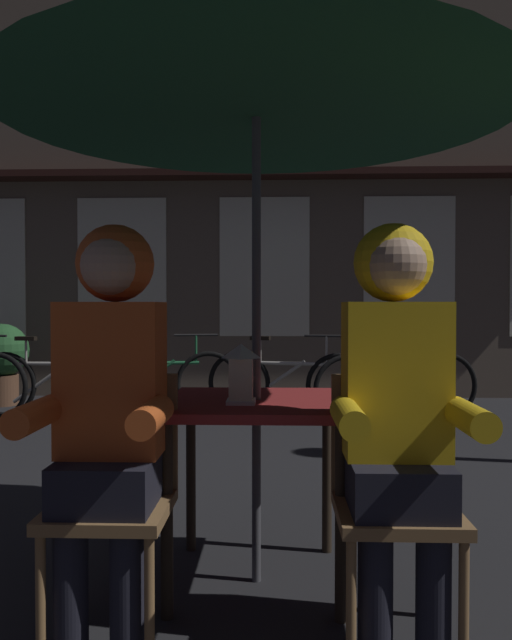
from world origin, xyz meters
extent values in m
plane|color=#232326|center=(0.00, 0.00, 0.00)|extent=(60.00, 60.00, 0.00)
cube|color=maroon|center=(0.00, 0.00, 0.72)|extent=(0.72, 0.72, 0.04)
cylinder|color=#2D2319|center=(-0.31, -0.31, 0.35)|extent=(0.04, 0.04, 0.70)
cylinder|color=#2D2319|center=(0.31, -0.31, 0.35)|extent=(0.04, 0.04, 0.70)
cylinder|color=#2D2319|center=(-0.31, 0.31, 0.35)|extent=(0.04, 0.04, 0.70)
cylinder|color=#2D2319|center=(0.31, 0.31, 0.35)|extent=(0.04, 0.04, 0.70)
cylinder|color=#4C4C51|center=(0.00, 0.00, 1.12)|extent=(0.04, 0.04, 2.25)
cone|color=#19472D|center=(0.00, 0.00, 2.06)|extent=(2.10, 2.10, 0.38)
sphere|color=#4C4C51|center=(0.00, 0.00, 2.28)|extent=(0.06, 0.06, 0.06)
cube|color=white|center=(-0.06, -0.11, 0.75)|extent=(0.11, 0.11, 0.02)
cube|color=white|center=(-0.06, -0.11, 0.84)|extent=(0.09, 0.09, 0.16)
pyramid|color=white|center=(-0.06, -0.11, 0.94)|extent=(0.11, 0.11, 0.06)
cube|color=olive|center=(-0.48, -0.44, 0.43)|extent=(0.40, 0.40, 0.04)
cylinder|color=olive|center=(-0.31, -0.61, 0.21)|extent=(0.03, 0.03, 0.41)
cylinder|color=olive|center=(-0.65, -0.61, 0.21)|extent=(0.03, 0.03, 0.41)
cylinder|color=olive|center=(-0.31, -0.27, 0.21)|extent=(0.03, 0.03, 0.41)
cylinder|color=olive|center=(-0.65, -0.27, 0.21)|extent=(0.03, 0.03, 0.41)
cube|color=olive|center=(-0.48, -0.26, 0.66)|extent=(0.40, 0.03, 0.42)
cube|color=olive|center=(0.48, -0.44, 0.43)|extent=(0.40, 0.40, 0.04)
cylinder|color=olive|center=(0.65, -0.61, 0.21)|extent=(0.03, 0.03, 0.41)
cylinder|color=olive|center=(0.31, -0.61, 0.21)|extent=(0.03, 0.03, 0.41)
cylinder|color=olive|center=(0.65, -0.27, 0.21)|extent=(0.03, 0.03, 0.41)
cylinder|color=olive|center=(0.31, -0.27, 0.21)|extent=(0.03, 0.03, 0.41)
cube|color=olive|center=(0.48, -0.26, 0.66)|extent=(0.40, 0.03, 0.42)
cylinder|color=black|center=(-0.39, -0.57, 0.23)|extent=(0.11, 0.11, 0.45)
cylinder|color=black|center=(-0.57, -0.57, 0.23)|extent=(0.11, 0.11, 0.45)
cube|color=black|center=(-0.48, -0.44, 0.53)|extent=(0.32, 0.36, 0.16)
cube|color=#E05B23|center=(-0.48, -0.40, 0.87)|extent=(0.34, 0.22, 0.52)
cylinder|color=#E05B23|center=(-0.30, -0.62, 0.78)|extent=(0.09, 0.30, 0.09)
cylinder|color=#E05B23|center=(-0.66, -0.62, 0.78)|extent=(0.09, 0.30, 0.09)
sphere|color=tan|center=(-0.48, -0.40, 1.25)|extent=(0.21, 0.21, 0.21)
sphere|color=#E05B23|center=(-0.48, -0.35, 1.26)|extent=(0.27, 0.27, 0.27)
cylinder|color=black|center=(0.57, -0.57, 0.23)|extent=(0.11, 0.11, 0.45)
cylinder|color=black|center=(0.39, -0.57, 0.23)|extent=(0.11, 0.11, 0.45)
cube|color=black|center=(0.48, -0.44, 0.53)|extent=(0.32, 0.36, 0.16)
cube|color=yellow|center=(0.48, -0.40, 0.87)|extent=(0.34, 0.22, 0.52)
cylinder|color=yellow|center=(0.66, -0.62, 0.78)|extent=(0.09, 0.30, 0.09)
cylinder|color=yellow|center=(0.30, -0.62, 0.78)|extent=(0.09, 0.30, 0.09)
sphere|color=tan|center=(0.48, -0.40, 1.25)|extent=(0.21, 0.21, 0.21)
sphere|color=yellow|center=(0.48, -0.35, 1.26)|extent=(0.27, 0.27, 0.27)
cube|color=#6B5B4C|center=(-0.07, 5.40, 3.10)|extent=(10.00, 0.60, 6.20)
cube|color=#EAE5C6|center=(-1.83, 5.09, 1.60)|extent=(1.10, 0.02, 1.70)
cube|color=#EAE5C6|center=(-0.07, 5.09, 1.60)|extent=(1.10, 0.02, 1.70)
cube|color=#EAE5C6|center=(1.69, 5.09, 1.60)|extent=(1.10, 0.02, 1.70)
cube|color=#331914|center=(-0.07, 4.95, 2.70)|extent=(9.00, 0.36, 0.08)
torus|color=black|center=(-1.63, 3.57, 0.33)|extent=(0.66, 0.07, 0.66)
torus|color=black|center=(-2.65, 3.60, 0.33)|extent=(0.66, 0.07, 0.66)
cylinder|color=#ADA89E|center=(-2.14, 3.58, 0.54)|extent=(0.84, 0.07, 0.04)
cylinder|color=#ADA89E|center=(-2.26, 3.59, 0.36)|extent=(0.61, 0.06, 0.44)
cylinder|color=#ADA89E|center=(-2.43, 3.60, 0.66)|extent=(0.02, 0.02, 0.24)
cube|color=black|center=(-2.43, 3.60, 0.79)|extent=(0.20, 0.09, 0.04)
cylinder|color=#ADA89E|center=(-1.75, 3.57, 0.68)|extent=(0.02, 0.02, 0.28)
cylinder|color=black|center=(-1.75, 3.57, 0.82)|extent=(0.44, 0.04, 0.02)
torus|color=black|center=(-0.62, 3.76, 0.33)|extent=(0.66, 0.15, 0.66)
torus|color=black|center=(-1.62, 3.60, 0.33)|extent=(0.66, 0.15, 0.66)
cylinder|color=#236B3D|center=(-1.12, 3.68, 0.54)|extent=(0.83, 0.17, 0.04)
cylinder|color=#236B3D|center=(-1.24, 3.66, 0.36)|extent=(0.60, 0.13, 0.44)
cylinder|color=#236B3D|center=(-1.40, 3.63, 0.66)|extent=(0.02, 0.02, 0.24)
cube|color=black|center=(-1.40, 3.63, 0.79)|extent=(0.21, 0.11, 0.04)
cylinder|color=#236B3D|center=(-0.74, 3.74, 0.68)|extent=(0.02, 0.02, 0.28)
cylinder|color=black|center=(-0.74, 3.74, 0.82)|extent=(0.44, 0.09, 0.02)
torus|color=black|center=(0.69, 3.57, 0.33)|extent=(0.65, 0.20, 0.66)
torus|color=black|center=(-0.31, 3.80, 0.33)|extent=(0.65, 0.20, 0.66)
cylinder|color=#ADA89E|center=(0.19, 3.68, 0.54)|extent=(0.82, 0.22, 0.04)
cylinder|color=#ADA89E|center=(0.07, 3.71, 0.36)|extent=(0.60, 0.17, 0.44)
cylinder|color=#ADA89E|center=(-0.09, 3.74, 0.66)|extent=(0.02, 0.02, 0.24)
cube|color=black|center=(-0.09, 3.74, 0.79)|extent=(0.21, 0.12, 0.04)
cylinder|color=#ADA89E|center=(0.57, 3.59, 0.68)|extent=(0.02, 0.02, 0.28)
cylinder|color=black|center=(0.57, 3.59, 0.82)|extent=(0.43, 0.12, 0.02)
torus|color=black|center=(1.74, 3.62, 0.33)|extent=(0.66, 0.19, 0.66)
torus|color=black|center=(0.75, 3.40, 0.33)|extent=(0.66, 0.19, 0.66)
cylinder|color=#1E4C93|center=(1.24, 3.51, 0.54)|extent=(0.82, 0.22, 0.04)
cylinder|color=#1E4C93|center=(1.12, 3.48, 0.36)|extent=(0.60, 0.17, 0.44)
cylinder|color=#1E4C93|center=(0.97, 3.45, 0.66)|extent=(0.02, 0.02, 0.24)
cube|color=black|center=(0.97, 3.45, 0.79)|extent=(0.21, 0.12, 0.04)
cylinder|color=#1E4C93|center=(1.62, 3.59, 0.68)|extent=(0.02, 0.02, 0.28)
cylinder|color=black|center=(1.62, 3.59, 0.82)|extent=(0.43, 0.12, 0.02)
cylinder|color=brown|center=(-3.03, 4.37, 0.17)|extent=(0.36, 0.36, 0.34)
sphere|color=#285B2D|center=(-3.03, 4.37, 0.62)|extent=(0.60, 0.60, 0.60)
camera|label=1|loc=(0.08, -2.48, 1.12)|focal=34.70mm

